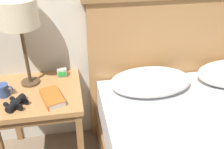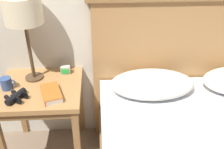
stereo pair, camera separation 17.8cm
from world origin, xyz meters
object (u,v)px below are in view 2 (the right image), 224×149
(nightstand, at_px, (42,95))
(table_lamp, at_px, (23,12))
(coffee_mug, at_px, (7,83))
(binoculars_pair, at_px, (16,96))
(book_on_nightstand, at_px, (51,93))
(alarm_clock, at_px, (65,70))

(nightstand, bearing_deg, table_lamp, 118.96)
(table_lamp, bearing_deg, coffee_mug, -139.92)
(binoculars_pair, bearing_deg, book_on_nightstand, 6.38)
(nightstand, xyz_separation_m, table_lamp, (-0.06, 0.10, 0.58))
(book_on_nightstand, bearing_deg, coffee_mug, 161.07)
(binoculars_pair, relative_size, alarm_clock, 2.30)
(nightstand, relative_size, alarm_clock, 9.23)
(nightstand, bearing_deg, book_on_nightstand, -54.18)
(book_on_nightstand, xyz_separation_m, alarm_clock, (0.07, 0.29, 0.01))
(alarm_clock, bearing_deg, table_lamp, -166.32)
(nightstand, xyz_separation_m, alarm_clock, (0.17, 0.16, 0.12))
(table_lamp, distance_m, binoculars_pair, 0.54)
(nightstand, height_order, table_lamp, table_lamp)
(nightstand, distance_m, book_on_nightstand, 0.20)
(binoculars_pair, bearing_deg, coffee_mug, 125.45)
(book_on_nightstand, xyz_separation_m, binoculars_pair, (-0.22, -0.02, 0.00))
(nightstand, height_order, binoculars_pair, binoculars_pair)
(table_lamp, xyz_separation_m, book_on_nightstand, (0.16, -0.24, -0.47))
(table_lamp, height_order, book_on_nightstand, table_lamp)
(table_lamp, xyz_separation_m, coffee_mug, (-0.16, -0.13, -0.45))
(book_on_nightstand, distance_m, alarm_clock, 0.30)
(coffee_mug, height_order, alarm_clock, coffee_mug)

